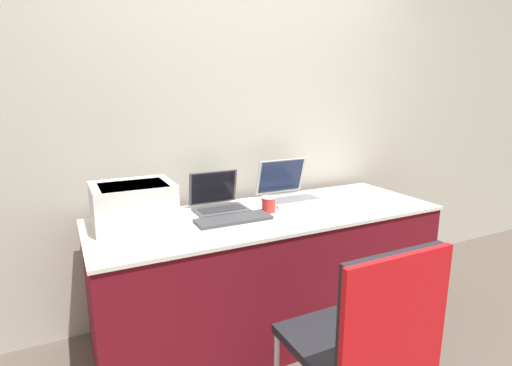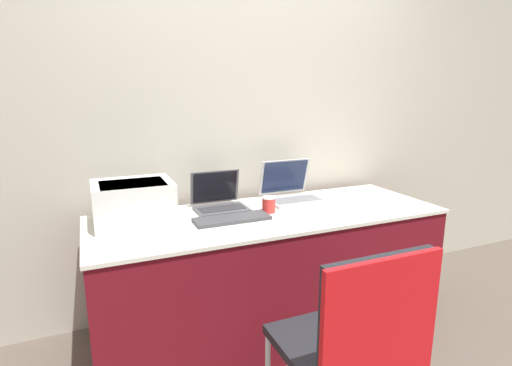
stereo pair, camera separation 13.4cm
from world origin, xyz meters
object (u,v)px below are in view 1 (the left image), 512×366
Objects in this scene: printer at (133,203)px; laptop_left at (218,202)px; external_keyboard at (234,219)px; laptop_right at (288,191)px; coffee_cup at (269,204)px; chair at (371,333)px.

laptop_left is (0.50, 0.07, -0.07)m from printer.
laptop_right is at bearing 27.02° from external_keyboard.
laptop_left is at bearing 144.91° from coffee_cup.
coffee_cup is at bearing 13.86° from external_keyboard.
chair is at bearing -106.01° from laptop_right.
printer is 0.77m from coffee_cup.
laptop_right is 1.25m from chair.
laptop_right is at bearing 4.81° from printer.
coffee_cup is 1.01m from chair.
laptop_right reaches higher than laptop_left.
printer reaches higher than laptop_left.
laptop_left is 0.50m from laptop_right.
coffee_cup is (-0.25, -0.19, -0.01)m from laptop_right.
printer is 1.34× the size of laptop_left.
external_keyboard is 0.46× the size of chair.
laptop_left is 0.31m from coffee_cup.
laptop_right is at bearing 38.07° from coffee_cup.
external_keyboard is (-0.51, -0.26, -0.05)m from laptop_right.
laptop_right is 0.83× the size of external_keyboard.
laptop_left is 0.24m from external_keyboard.
printer is at bearing 171.76° from coffee_cup.
coffee_cup reaches higher than external_keyboard.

